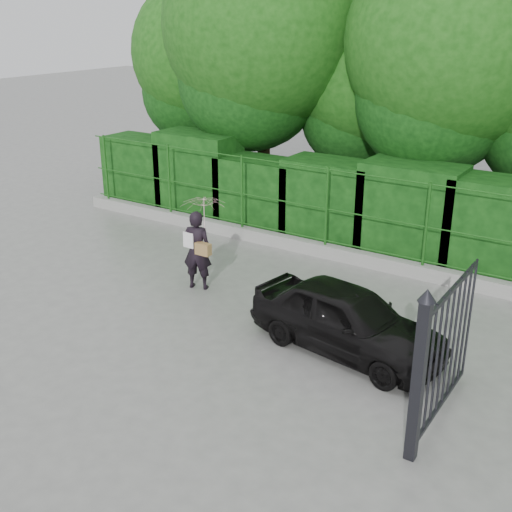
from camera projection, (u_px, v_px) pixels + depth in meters
The scene contains 8 objects.
ground at pixel (188, 328), 11.47m from camera, with size 80.00×80.00×0.00m, color gray.
kerb at pixel (309, 247), 14.92m from camera, with size 14.00×0.25×0.30m, color #9E9E99.
fence at pixel (319, 205), 14.43m from camera, with size 14.13×0.06×1.80m.
hedge at pixel (332, 201), 15.37m from camera, with size 14.20×1.20×2.26m.
trees at pixel (423, 41), 15.24m from camera, with size 17.10×6.15×8.08m.
gate at pixel (432, 360), 8.12m from camera, with size 0.22×2.33×2.36m.
woman at pixel (201, 230), 12.67m from camera, with size 0.93×0.89×1.93m.
car at pixel (347, 319), 10.54m from camera, with size 1.36×3.39×1.15m, color black.
Camera 1 is at (6.62, -7.88, 5.36)m, focal length 45.00 mm.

